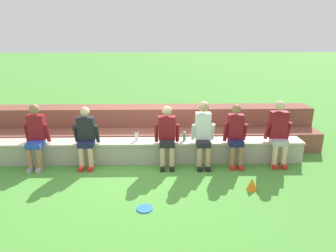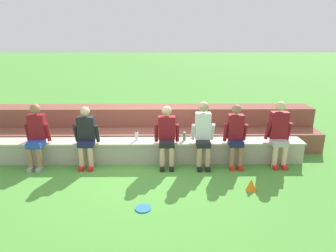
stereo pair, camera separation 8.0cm
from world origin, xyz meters
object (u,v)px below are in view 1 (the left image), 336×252
person_center (167,135)px  person_far_right (236,134)px  water_bottle_center_gap (28,138)px  plastic_cup_middle (286,137)px  person_right_of_center (203,132)px  person_rightmost_edge (279,131)px  person_left_of_center (86,136)px  frisbee (145,208)px  water_bottle_mid_left (137,136)px  water_bottle_near_right (184,136)px  sports_cone (252,184)px  person_far_left (36,135)px

person_center → person_far_right: bearing=-0.1°
water_bottle_center_gap → plastic_cup_middle: water_bottle_center_gap is taller
person_right_of_center → person_rightmost_edge: bearing=1.5°
person_left_of_center → person_center: size_ratio=1.00×
person_right_of_center → plastic_cup_middle: bearing=8.0°
person_center → water_bottle_center_gap: 3.13m
frisbee → person_rightmost_edge: bearing=31.8°
person_rightmost_edge → water_bottle_mid_left: (-3.14, 0.25, -0.17)m
person_left_of_center → water_bottle_center_gap: person_left_of_center is taller
water_bottle_near_right → plastic_cup_middle: bearing=0.2°
person_left_of_center → plastic_cup_middle: (4.50, 0.28, -0.15)m
water_bottle_center_gap → water_bottle_near_right: bearing=0.4°
person_right_of_center → person_center: bearing=179.1°
water_bottle_near_right → water_bottle_center_gap: water_bottle_center_gap is taller
sports_cone → plastic_cup_middle: bearing=50.1°
plastic_cup_middle → person_far_right: bearing=-168.0°
person_rightmost_edge → person_right_of_center: bearing=-178.5°
person_left_of_center → water_bottle_mid_left: (1.07, 0.29, -0.12)m
plastic_cup_middle → frisbee: plastic_cup_middle is taller
sports_cone → person_left_of_center: bearing=161.3°
person_center → person_rightmost_edge: 2.46m
person_left_of_center → water_bottle_center_gap: 1.40m
person_center → person_right_of_center: 0.79m
person_center → frisbee: (-0.41, -1.75, -0.71)m
person_far_right → water_bottle_center_gap: person_far_right is taller
water_bottle_mid_left → person_far_right: bearing=-7.4°
frisbee → plastic_cup_middle: bearing=32.4°
person_far_right → person_rightmost_edge: size_ratio=0.96×
person_right_of_center → water_bottle_near_right: size_ratio=7.12×
person_center → frisbee: size_ratio=4.93×
person_left_of_center → person_rightmost_edge: 4.21m
person_far_right → water_bottle_mid_left: size_ratio=6.36×
water_bottle_center_gap → water_bottle_mid_left: bearing=1.2°
person_center → plastic_cup_middle: bearing=5.4°
water_bottle_center_gap → plastic_cup_middle: bearing=0.3°
person_rightmost_edge → plastic_cup_middle: (0.29, 0.23, -0.20)m
person_rightmost_edge → frisbee: 3.46m
person_left_of_center → sports_cone: (3.33, -1.13, -0.60)m
person_far_left → person_rightmost_edge: (5.29, 0.02, 0.03)m
person_right_of_center → frisbee: size_ratio=5.29×
person_far_left → frisbee: (2.42, -1.76, -0.73)m
frisbee → sports_cone: 2.08m
person_far_left → person_left_of_center: person_far_left is taller
person_center → frisbee: 1.93m
person_rightmost_edge → water_bottle_mid_left: 3.16m
person_far_left → person_right_of_center: size_ratio=0.96×
water_bottle_center_gap → person_rightmost_edge: bearing=-2.0°
person_left_of_center → person_far_right: size_ratio=0.98×
person_rightmost_edge → plastic_cup_middle: 0.42m
person_left_of_center → person_right_of_center: person_right_of_center is taller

